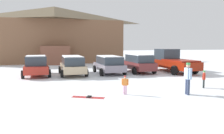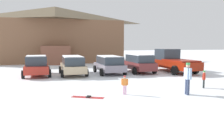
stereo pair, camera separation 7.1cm
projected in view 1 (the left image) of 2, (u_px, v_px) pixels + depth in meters
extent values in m
plane|color=white|center=(198.00, 125.00, 7.10)|extent=(160.00, 160.00, 0.00)
cube|color=brown|center=(55.00, 42.00, 32.70)|extent=(18.80, 8.98, 5.90)
pyramid|color=brown|center=(54.00, 14.00, 32.27)|extent=(19.41, 9.58, 2.24)
cube|color=brown|center=(55.00, 55.00, 27.80)|extent=(3.62, 1.84, 2.40)
cube|color=#AF2B1F|center=(36.00, 68.00, 18.06)|extent=(2.06, 4.15, 0.59)
cube|color=#2D3842|center=(36.00, 61.00, 17.80)|extent=(1.72, 2.20, 0.73)
cube|color=white|center=(36.00, 56.00, 17.75)|extent=(1.61, 2.09, 0.06)
cylinder|color=black|center=(25.00, 71.00, 18.96)|extent=(0.26, 0.65, 0.64)
cylinder|color=black|center=(48.00, 70.00, 19.58)|extent=(0.26, 0.65, 0.64)
cylinder|color=black|center=(23.00, 75.00, 16.59)|extent=(0.26, 0.65, 0.64)
cylinder|color=black|center=(49.00, 73.00, 17.21)|extent=(0.26, 0.65, 0.64)
cube|color=tan|center=(72.00, 68.00, 18.62)|extent=(1.91, 4.61, 0.58)
cube|color=#2D3842|center=(72.00, 61.00, 18.47)|extent=(1.67, 3.51, 0.67)
cube|color=white|center=(72.00, 56.00, 18.43)|extent=(1.56, 3.33, 0.06)
cylinder|color=black|center=(60.00, 70.00, 19.72)|extent=(0.24, 0.65, 0.64)
cylinder|color=black|center=(81.00, 69.00, 20.28)|extent=(0.24, 0.65, 0.64)
cylinder|color=black|center=(62.00, 74.00, 17.03)|extent=(0.24, 0.65, 0.64)
cylinder|color=black|center=(87.00, 73.00, 17.58)|extent=(0.24, 0.65, 0.64)
cube|color=gray|center=(109.00, 67.00, 19.52)|extent=(2.03, 4.30, 0.57)
cube|color=#2D3842|center=(109.00, 60.00, 19.38)|extent=(1.77, 3.28, 0.64)
cube|color=white|center=(109.00, 56.00, 19.34)|extent=(1.65, 3.11, 0.06)
cylinder|color=black|center=(95.00, 69.00, 20.51)|extent=(0.24, 0.65, 0.64)
cylinder|color=black|center=(115.00, 68.00, 21.10)|extent=(0.24, 0.65, 0.64)
cylinder|color=black|center=(101.00, 72.00, 18.00)|extent=(0.24, 0.65, 0.64)
cylinder|color=black|center=(125.00, 71.00, 18.59)|extent=(0.24, 0.65, 0.64)
cube|color=maroon|center=(138.00, 65.00, 20.33)|extent=(1.84, 4.25, 0.67)
cube|color=#2D3842|center=(139.00, 58.00, 20.18)|extent=(1.61, 3.23, 0.65)
cube|color=white|center=(139.00, 54.00, 20.15)|extent=(1.50, 3.07, 0.06)
cylinder|color=black|center=(124.00, 68.00, 21.34)|extent=(0.24, 0.65, 0.64)
cylinder|color=black|center=(142.00, 67.00, 21.88)|extent=(0.24, 0.65, 0.64)
cylinder|color=black|center=(134.00, 71.00, 18.86)|extent=(0.24, 0.65, 0.64)
cylinder|color=black|center=(154.00, 70.00, 19.39)|extent=(0.24, 0.65, 0.64)
cube|color=maroon|center=(173.00, 64.00, 20.64)|extent=(2.22, 5.99, 0.70)
cube|color=#2D3842|center=(167.00, 54.00, 21.66)|extent=(1.86, 1.97, 1.05)
cube|color=maroon|center=(180.00, 60.00, 19.62)|extent=(2.09, 3.34, 0.12)
cylinder|color=black|center=(154.00, 66.00, 22.02)|extent=(0.30, 0.81, 0.80)
cylinder|color=black|center=(172.00, 66.00, 22.68)|extent=(0.30, 0.81, 0.80)
cylinder|color=black|center=(174.00, 70.00, 18.68)|extent=(0.30, 0.81, 0.80)
cylinder|color=black|center=(195.00, 69.00, 19.33)|extent=(0.30, 0.81, 0.80)
cylinder|color=#212727|center=(204.00, 83.00, 13.17)|extent=(0.09, 0.09, 0.51)
cylinder|color=#212727|center=(204.00, 84.00, 13.07)|extent=(0.09, 0.09, 0.51)
cube|color=red|center=(204.00, 76.00, 13.07)|extent=(0.28, 0.29, 0.36)
cylinder|color=red|center=(204.00, 76.00, 13.21)|extent=(0.07, 0.07, 0.35)
cylinder|color=red|center=(204.00, 77.00, 12.93)|extent=(0.07, 0.07, 0.35)
sphere|color=tan|center=(204.00, 72.00, 13.04)|extent=(0.13, 0.13, 0.13)
cylinder|color=green|center=(204.00, 71.00, 13.04)|extent=(0.13, 0.13, 0.06)
cylinder|color=#E3AACC|center=(126.00, 90.00, 11.38)|extent=(0.09, 0.09, 0.49)
cylinder|color=#E3AACC|center=(124.00, 90.00, 11.41)|extent=(0.09, 0.09, 0.49)
cube|color=orange|center=(125.00, 82.00, 11.35)|extent=(0.28, 0.24, 0.34)
cylinder|color=orange|center=(128.00, 82.00, 11.31)|extent=(0.07, 0.07, 0.33)
cylinder|color=orange|center=(122.00, 82.00, 11.39)|extent=(0.07, 0.07, 0.33)
sphere|color=tan|center=(125.00, 78.00, 11.32)|extent=(0.12, 0.12, 0.12)
cylinder|color=#B63332|center=(125.00, 76.00, 11.32)|extent=(0.12, 0.12, 0.06)
cylinder|color=#323D59|center=(187.00, 86.00, 11.44)|extent=(0.15, 0.15, 0.82)
cylinder|color=#323D59|center=(188.00, 87.00, 11.27)|extent=(0.15, 0.15, 0.82)
cube|color=#9AB4D4|center=(188.00, 74.00, 11.28)|extent=(0.29, 0.43, 0.58)
cylinder|color=#9AB4D4|center=(186.00, 73.00, 11.53)|extent=(0.11, 0.11, 0.55)
cylinder|color=#9AB4D4|center=(190.00, 74.00, 11.03)|extent=(0.11, 0.11, 0.55)
sphere|color=tan|center=(188.00, 66.00, 11.24)|extent=(0.21, 0.21, 0.21)
cylinder|color=#379853|center=(188.00, 64.00, 11.23)|extent=(0.20, 0.20, 0.10)
cube|color=red|center=(87.00, 98.00, 10.66)|extent=(1.51, 0.83, 0.02)
cube|color=black|center=(88.00, 97.00, 10.64)|extent=(0.21, 0.16, 0.06)
cube|color=red|center=(89.00, 97.00, 10.85)|extent=(1.51, 0.83, 0.02)
cube|color=black|center=(90.00, 96.00, 10.84)|extent=(0.21, 0.16, 0.06)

